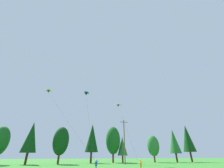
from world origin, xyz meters
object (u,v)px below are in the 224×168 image
object	(u,v)px
kite_flyer_mid	(141,165)
parafoil_kite_far_blue_white	(86,93)
utility_pole	(124,140)
kite_flyer_near	(96,165)
parafoil_kite_mid_white	(118,105)
parafoil_kite_high_lime_white	(49,91)

from	to	relation	value
kite_flyer_mid	parafoil_kite_far_blue_white	bearing A→B (deg)	111.28
utility_pole	kite_flyer_mid	xyz separation A→B (m)	(-5.57, -21.07, -5.08)
utility_pole	kite_flyer_near	xyz separation A→B (m)	(-11.08, -18.41, -5.08)
utility_pole	kite_flyer_near	bearing A→B (deg)	-121.03
parafoil_kite_mid_white	parafoil_kite_far_blue_white	size ratio (longest dim) A/B	1.24
kite_flyer_near	parafoil_kite_high_lime_white	bearing A→B (deg)	121.50
utility_pole	parafoil_kite_mid_white	xyz separation A→B (m)	(-2.13, -1.52, 9.53)
kite_flyer_near	kite_flyer_mid	world-z (taller)	same
kite_flyer_near	parafoil_kite_mid_white	size ratio (longest dim) A/B	0.08
kite_flyer_near	parafoil_kite_far_blue_white	xyz separation A→B (m)	(-0.94, 13.90, 16.09)
utility_pole	parafoil_kite_mid_white	world-z (taller)	parafoil_kite_mid_white
utility_pole	kite_flyer_near	world-z (taller)	utility_pole
utility_pole	parafoil_kite_high_lime_white	distance (m)	25.25
kite_flyer_mid	parafoil_kite_high_lime_white	xyz separation A→B (m)	(-16.51, 20.62, 17.31)
parafoil_kite_mid_white	parafoil_kite_high_lime_white	bearing A→B (deg)	176.93
kite_flyer_mid	parafoil_kite_mid_white	size ratio (longest dim) A/B	0.08
kite_flyer_mid	parafoil_kite_high_lime_white	bearing A→B (deg)	128.69
parafoil_kite_high_lime_white	parafoil_kite_far_blue_white	xyz separation A→B (m)	(10.07, -4.07, -1.22)
parafoil_kite_high_lime_white	parafoil_kite_mid_white	size ratio (longest dim) A/B	0.92
utility_pole	parafoil_kite_far_blue_white	bearing A→B (deg)	-159.40
utility_pole	kite_flyer_mid	world-z (taller)	utility_pole
kite_flyer_near	parafoil_kite_high_lime_white	size ratio (longest dim) A/B	0.09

